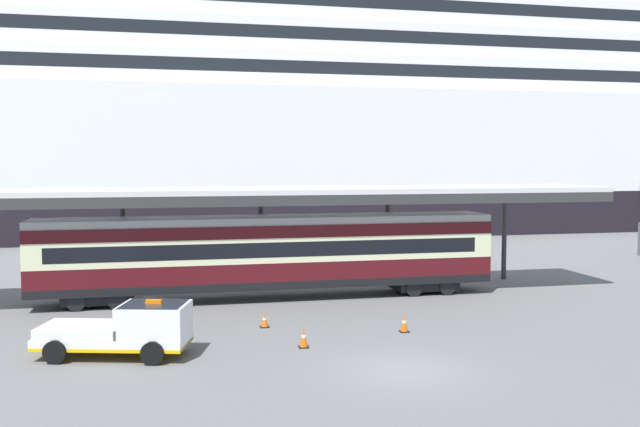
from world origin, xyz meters
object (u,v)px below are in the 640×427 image
(cruise_ship, at_px, (343,83))
(traffic_cone_near, at_px, (265,320))
(train_carriage, at_px, (269,252))
(traffic_cone_far, at_px, (304,338))
(traffic_cone_mid, at_px, (404,323))
(service_truck, at_px, (128,329))

(cruise_ship, relative_size, traffic_cone_near, 221.44)
(train_carriage, relative_size, traffic_cone_near, 37.83)
(cruise_ship, height_order, traffic_cone_far, cruise_ship)
(traffic_cone_mid, bearing_deg, cruise_ship, 78.35)
(traffic_cone_mid, bearing_deg, service_truck, -173.20)
(cruise_ship, xyz_separation_m, traffic_cone_far, (-14.15, -48.76, -14.76))
(service_truck, bearing_deg, traffic_cone_mid, 6.80)
(traffic_cone_mid, bearing_deg, traffic_cone_far, -161.84)
(cruise_ship, xyz_separation_m, train_carriage, (-14.00, -39.19, -12.81))
(traffic_cone_near, distance_m, traffic_cone_mid, 5.71)
(cruise_ship, xyz_separation_m, traffic_cone_mid, (-9.75, -47.31, -14.76))
(cruise_ship, bearing_deg, service_truck, -112.75)
(cruise_ship, height_order, train_carriage, cruise_ship)
(train_carriage, distance_m, service_truck, 11.42)
(service_truck, relative_size, traffic_cone_far, 7.65)
(train_carriage, bearing_deg, cruise_ship, 70.34)
(train_carriage, relative_size, traffic_cone_far, 31.15)
(traffic_cone_near, xyz_separation_m, traffic_cone_far, (0.94, -3.47, 0.06))
(cruise_ship, height_order, traffic_cone_mid, cruise_ship)
(traffic_cone_near, distance_m, traffic_cone_far, 3.59)
(traffic_cone_mid, relative_size, traffic_cone_far, 0.99)
(cruise_ship, distance_m, traffic_cone_mid, 50.52)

